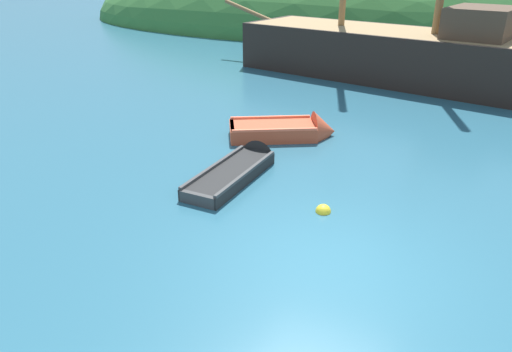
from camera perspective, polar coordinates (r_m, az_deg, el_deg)
name	(u,v)px	position (r m, az deg, el deg)	size (l,w,h in m)	color
ground_plane	(329,261)	(8.61, 8.54, -9.82)	(120.00, 120.00, 0.00)	#285B70
shore_hill	(343,25)	(39.11, 10.23, 17.05)	(42.30, 20.16, 11.25)	#387033
sailing_ship	(390,60)	(21.93, 15.45, 13.05)	(15.27, 7.20, 12.03)	black
rowboat_near_dock	(242,169)	(11.83, -1.63, 0.88)	(1.25, 3.64, 0.90)	black
rowboat_far	(290,132)	(14.17, 4.00, 5.17)	(3.28, 2.44, 1.19)	#C64C2D
buoy_yellow	(323,212)	(10.12, 7.90, -4.18)	(0.32, 0.32, 0.32)	yellow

